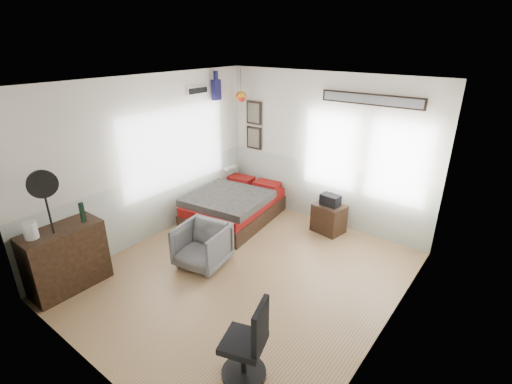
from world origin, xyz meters
TOP-DOWN VIEW (x-y plane):
  - ground_plane at (0.00, 0.00)m, footprint 4.00×4.50m
  - room_shell at (-0.08, 0.19)m, footprint 4.02×4.52m
  - wall_decor at (-1.10, 1.96)m, footprint 3.55×1.32m
  - bed at (-1.27, 1.24)m, footprint 1.49×1.96m
  - dresser at (-1.74, -1.69)m, footprint 0.48×1.00m
  - armchair at (-0.67, -0.18)m, footprint 0.81×0.82m
  - nightstand at (0.35, 1.93)m, footprint 0.57×0.49m
  - task_chair at (1.15, -1.34)m, footprint 0.52×0.52m
  - kettle at (-1.77, -2.01)m, footprint 0.19×0.17m
  - bottle at (-1.67, -1.38)m, footprint 0.07×0.07m
  - stand_fan at (-1.67, -1.78)m, footprint 0.17×0.35m
  - black_bag at (0.35, 1.93)m, footprint 0.34×0.24m

SIDE VIEW (x-z plane):
  - ground_plane at x=0.00m, z-range -0.01..0.00m
  - nightstand at x=0.35m, z-range 0.00..0.51m
  - bed at x=-1.27m, z-range -0.01..0.57m
  - armchair at x=-0.67m, z-range 0.00..0.65m
  - task_chair at x=1.15m, z-range -0.09..0.84m
  - dresser at x=-1.74m, z-range 0.00..0.90m
  - black_bag at x=0.35m, z-range 0.51..0.70m
  - kettle at x=-1.77m, z-range 0.90..1.12m
  - bottle at x=-1.67m, z-range 0.90..1.18m
  - stand_fan at x=-1.67m, z-range 1.14..2.00m
  - room_shell at x=-0.08m, z-range 0.26..2.97m
  - wall_decor at x=-1.10m, z-range 1.38..2.82m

